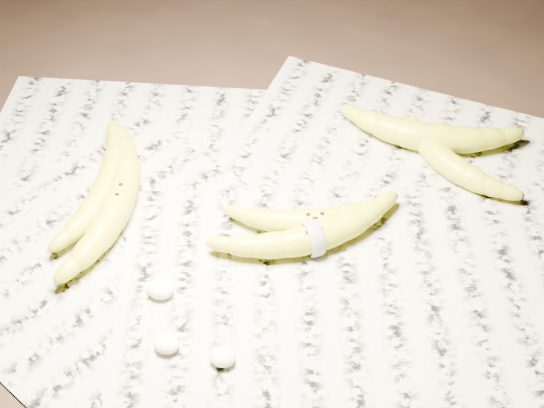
% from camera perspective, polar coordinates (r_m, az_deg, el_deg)
% --- Properties ---
extents(ground, '(3.00, 3.00, 0.00)m').
position_cam_1_polar(ground, '(0.97, -0.73, -2.60)').
color(ground, black).
rests_on(ground, ground).
extents(newspaper_patch, '(0.90, 0.70, 0.01)m').
position_cam_1_polar(newspaper_patch, '(0.96, -0.68, -2.89)').
color(newspaper_patch, '#ABA793').
rests_on(newspaper_patch, ground).
extents(banana_left_a, '(0.08, 0.24, 0.04)m').
position_cam_1_polar(banana_left_a, '(0.99, -11.45, 0.45)').
color(banana_left_a, gold).
rests_on(banana_left_a, newspaper_patch).
extents(banana_left_b, '(0.07, 0.20, 0.04)m').
position_cam_1_polar(banana_left_b, '(1.02, -12.24, 1.54)').
color(banana_left_b, gold).
rests_on(banana_left_b, newspaper_patch).
extents(banana_center, '(0.20, 0.11, 0.04)m').
position_cam_1_polar(banana_center, '(0.96, 3.20, -1.17)').
color(banana_center, gold).
rests_on(banana_center, newspaper_patch).
extents(banana_taped, '(0.22, 0.16, 0.04)m').
position_cam_1_polar(banana_taped, '(0.94, 3.11, -2.47)').
color(banana_taped, gold).
rests_on(banana_taped, newspaper_patch).
extents(banana_upper_a, '(0.22, 0.07, 0.04)m').
position_cam_1_polar(banana_upper_a, '(1.08, 11.72, 5.10)').
color(banana_upper_a, gold).
rests_on(banana_upper_a, newspaper_patch).
extents(banana_upper_b, '(0.16, 0.15, 0.03)m').
position_cam_1_polar(banana_upper_b, '(1.05, 13.19, 3.11)').
color(banana_upper_b, gold).
rests_on(banana_upper_b, newspaper_patch).
extents(measuring_tape, '(0.03, 0.04, 0.05)m').
position_cam_1_polar(measuring_tape, '(0.94, 3.11, -2.47)').
color(measuring_tape, white).
rests_on(measuring_tape, newspaper_patch).
extents(flesh_chunk_a, '(0.03, 0.03, 0.02)m').
position_cam_1_polar(flesh_chunk_a, '(0.91, -8.43, -6.21)').
color(flesh_chunk_a, '#F9F4C1').
rests_on(flesh_chunk_a, newspaper_patch).
extents(flesh_chunk_b, '(0.03, 0.02, 0.02)m').
position_cam_1_polar(flesh_chunk_b, '(0.86, -7.98, -10.25)').
color(flesh_chunk_b, '#F9F4C1').
rests_on(flesh_chunk_b, newspaper_patch).
extents(flesh_chunk_c, '(0.03, 0.02, 0.02)m').
position_cam_1_polar(flesh_chunk_c, '(0.85, -3.77, -11.28)').
color(flesh_chunk_c, '#F9F4C1').
rests_on(flesh_chunk_c, newspaper_patch).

